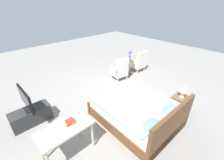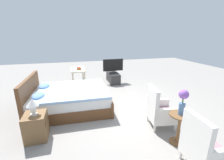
% 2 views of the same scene
% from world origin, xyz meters
% --- Properties ---
extents(ground_plane, '(16.00, 16.00, 0.00)m').
position_xyz_m(ground_plane, '(0.00, 0.00, 0.00)').
color(ground_plane, gray).
extents(bed, '(1.71, 2.11, 0.96)m').
position_xyz_m(bed, '(0.22, 1.13, 0.30)').
color(bed, brown).
rests_on(bed, ground_plane).
extents(armchair_by_window_left, '(0.58, 0.58, 0.92)m').
position_xyz_m(armchair_by_window_left, '(-2.35, -0.83, 0.37)').
color(armchair_by_window_left, white).
rests_on(armchair_by_window_left, ground_plane).
extents(armchair_by_window_right, '(0.62, 0.62, 0.92)m').
position_xyz_m(armchair_by_window_right, '(-1.16, -0.83, 0.37)').
color(armchair_by_window_right, white).
rests_on(armchair_by_window_right, ground_plane).
extents(side_table, '(0.40, 0.40, 0.61)m').
position_xyz_m(side_table, '(-1.76, -0.87, 0.38)').
color(side_table, brown).
rests_on(side_table, ground_plane).
extents(flower_vase, '(0.17, 0.17, 0.48)m').
position_xyz_m(flower_vase, '(-1.76, -0.87, 0.90)').
color(flower_vase, '#4C709E').
rests_on(flower_vase, side_table).
extents(nightstand, '(0.44, 0.41, 0.53)m').
position_xyz_m(nightstand, '(-0.93, 1.74, 0.26)').
color(nightstand, brown).
rests_on(nightstand, ground_plane).
extents(table_lamp, '(0.22, 0.22, 0.33)m').
position_xyz_m(table_lamp, '(-0.93, 1.74, 0.74)').
color(table_lamp, silver).
rests_on(table_lamp, nightstand).
extents(tv_stand, '(0.96, 0.40, 0.43)m').
position_xyz_m(tv_stand, '(2.28, -0.70, 0.21)').
color(tv_stand, '#2D2D2D').
rests_on(tv_stand, ground_plane).
extents(tv_flatscreen, '(0.21, 0.87, 0.59)m').
position_xyz_m(tv_flatscreen, '(2.28, -0.70, 0.74)').
color(tv_flatscreen, black).
rests_on(tv_flatscreen, tv_stand).
extents(vanity_desk, '(1.04, 0.52, 0.74)m').
position_xyz_m(vanity_desk, '(2.02, 0.78, 0.63)').
color(vanity_desk, beige).
rests_on(vanity_desk, ground_plane).
extents(book_stack, '(0.22, 0.17, 0.08)m').
position_xyz_m(book_stack, '(1.88, 0.75, 0.78)').
color(book_stack, '#AD2823').
rests_on(book_stack, vanity_desk).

